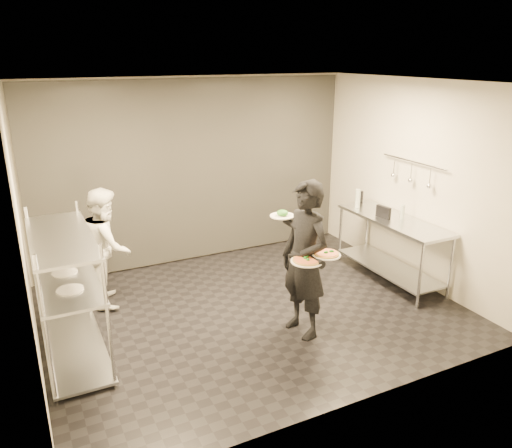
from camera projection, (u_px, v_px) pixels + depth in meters
name	position (u px, v px, depth m)	size (l,w,h in m)	color
room_shell	(216.00, 183.00, 6.88)	(5.00, 4.00, 2.80)	black
pass_rack	(68.00, 290.00, 5.19)	(0.60, 1.60, 1.50)	silver
prep_counter	(392.00, 238.00, 7.04)	(0.60, 1.80, 0.92)	silver
utensil_rail	(412.00, 173.00, 6.85)	(0.07, 1.20, 0.31)	silver
waiter	(305.00, 260.00, 5.57)	(0.66, 0.44, 1.82)	black
chef	(107.00, 246.00, 6.37)	(0.74, 0.58, 1.53)	white
pizza_plate_near	(307.00, 260.00, 5.30)	(0.35, 0.35, 0.05)	silver
pizza_plate_far	(326.00, 254.00, 5.38)	(0.31, 0.31, 0.05)	silver
salad_plate	(282.00, 214.00, 5.66)	(0.28, 0.28, 0.07)	silver
pos_monitor	(383.00, 212.00, 6.94)	(0.05, 0.24, 0.17)	black
bottle_green	(358.00, 198.00, 7.42)	(0.08, 0.08, 0.27)	#99A79A
bottle_clear	(402.00, 212.00, 6.93)	(0.06, 0.06, 0.20)	#99A79A
bottle_dark	(361.00, 197.00, 7.62)	(0.06, 0.06, 0.19)	black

